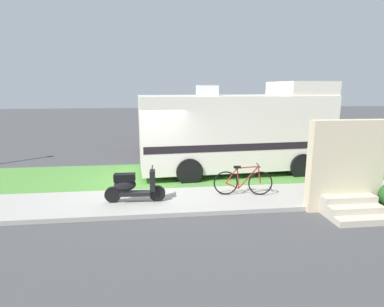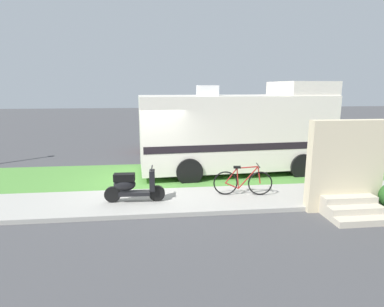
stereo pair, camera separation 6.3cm
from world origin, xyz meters
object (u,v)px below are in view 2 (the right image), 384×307
at_px(motorhome_rv, 237,130).
at_px(bottle_green, 311,186).
at_px(pickup_truck_near, 207,132).
at_px(scooter, 132,186).
at_px(bicycle, 243,182).

relative_size(motorhome_rv, bottle_green, 28.97).
bearing_deg(pickup_truck_near, motorhome_rv, -84.74).
height_order(motorhome_rv, bottle_green, motorhome_rv).
bearing_deg(motorhome_rv, scooter, -140.37).
distance_m(pickup_truck_near, bottle_green, 7.44).
bearing_deg(bottle_green, motorhome_rv, 122.45).
relative_size(motorhome_rv, scooter, 4.30).
bearing_deg(bottle_green, bicycle, -174.07).
xyz_separation_m(motorhome_rv, bicycle, (-0.54, -2.86, -1.11)).
relative_size(scooter, pickup_truck_near, 0.31).
distance_m(motorhome_rv, pickup_truck_near, 4.55).
distance_m(bicycle, pickup_truck_near, 7.35).
bearing_deg(bicycle, motorhome_rv, 79.30).
distance_m(motorhome_rv, scooter, 4.90).
relative_size(scooter, bottle_green, 6.73).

